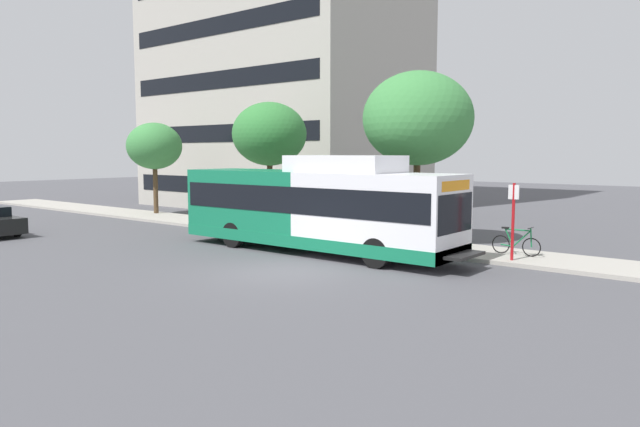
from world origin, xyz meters
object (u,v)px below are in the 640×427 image
object	(u,v)px
transit_bus	(315,207)
bus_stop_sign_pole	(513,216)
street_tree_mid_block	(269,134)
street_tree_far_block	(154,146)
street_tree_near_stop	(418,119)
bicycle_parked	(516,243)

from	to	relation	value
transit_bus	bus_stop_sign_pole	size ratio (longest dim) A/B	4.71
transit_bus	street_tree_mid_block	distance (m)	8.42
transit_bus	bus_stop_sign_pole	distance (m)	7.08
street_tree_far_block	street_tree_near_stop	bearing A→B (deg)	-89.87
street_tree_near_stop	street_tree_far_block	size ratio (longest dim) A/B	1.28
bicycle_parked	street_tree_far_block	xyz separation A→B (m)	(0.78, 22.22, 3.57)
bus_stop_sign_pole	street_tree_near_stop	size ratio (longest dim) A/B	0.38
transit_bus	street_tree_mid_block	xyz separation A→B (m)	(4.39, 6.55, 2.96)
street_tree_mid_block	street_tree_far_block	xyz separation A→B (m)	(-0.21, 9.25, -0.53)
bus_stop_sign_pole	street_tree_mid_block	bearing A→B (deg)	81.09
street_tree_mid_block	street_tree_near_stop	bearing A→B (deg)	-91.18
bicycle_parked	street_tree_mid_block	distance (m)	13.64
bicycle_parked	street_tree_near_stop	size ratio (longest dim) A/B	0.26
street_tree_near_stop	street_tree_mid_block	world-z (taller)	street_tree_near_stop
street_tree_near_stop	street_tree_far_block	bearing A→B (deg)	90.13
street_tree_mid_block	street_tree_far_block	distance (m)	9.27
street_tree_far_block	transit_bus	bearing A→B (deg)	-104.82
bicycle_parked	transit_bus	bearing A→B (deg)	117.89
bus_stop_sign_pole	bicycle_parked	xyz separation A→B (m)	(1.08, 0.27, -1.09)
bicycle_parked	street_tree_far_block	world-z (taller)	street_tree_far_block
transit_bus	bicycle_parked	world-z (taller)	transit_bus
street_tree_near_stop	street_tree_far_block	distance (m)	17.75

